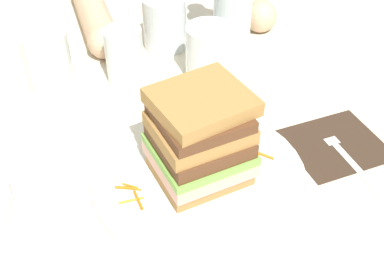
{
  "coord_description": "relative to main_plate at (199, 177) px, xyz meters",
  "views": [
    {
      "loc": [
        -0.17,
        -0.47,
        0.48
      ],
      "look_at": [
        -0.02,
        0.0,
        0.06
      ],
      "focal_mm": 46.06,
      "sensor_mm": 36.0,
      "label": 1
    }
  ],
  "objects": [
    {
      "name": "ground_plane",
      "position": [
        0.02,
        0.03,
        -0.01
      ],
      "size": [
        3.0,
        3.0,
        0.0
      ],
      "primitive_type": "plane",
      "color": "beige"
    },
    {
      "name": "main_plate",
      "position": [
        0.0,
        0.0,
        0.0
      ],
      "size": [
        0.29,
        0.29,
        0.02
      ],
      "primitive_type": "cylinder",
      "color": "white",
      "rests_on": "ground_plane"
    },
    {
      "name": "sandwich",
      "position": [
        0.0,
        0.0,
        0.07
      ],
      "size": [
        0.13,
        0.13,
        0.13
      ],
      "color": "#A87A42",
      "rests_on": "main_plate"
    },
    {
      "name": "carrot_shred_0",
      "position": [
        -0.1,
        -0.02,
        0.01
      ],
      "size": [
        0.03,
        0.0,
        0.0
      ],
      "primitive_type": "cylinder",
      "rotation": [
        0.0,
        1.57,
        3.12
      ],
      "color": "orange",
      "rests_on": "main_plate"
    },
    {
      "name": "carrot_shred_1",
      "position": [
        -0.09,
        0.0,
        0.01
      ],
      "size": [
        0.02,
        0.01,
        0.0
      ],
      "primitive_type": "cylinder",
      "rotation": [
        0.0,
        1.57,
        5.72
      ],
      "color": "orange",
      "rests_on": "main_plate"
    },
    {
      "name": "carrot_shred_2",
      "position": [
        -0.09,
        0.01,
        0.01
      ],
      "size": [
        0.02,
        0.02,
        0.0
      ],
      "primitive_type": "cylinder",
      "rotation": [
        0.0,
        1.57,
        2.47
      ],
      "color": "orange",
      "rests_on": "main_plate"
    },
    {
      "name": "carrot_shred_3",
      "position": [
        -0.1,
        0.0,
        0.01
      ],
      "size": [
        0.03,
        0.01,
        0.0
      ],
      "primitive_type": "cylinder",
      "rotation": [
        0.0,
        1.57,
        2.72
      ],
      "color": "orange",
      "rests_on": "main_plate"
    },
    {
      "name": "carrot_shred_4",
      "position": [
        -0.09,
        -0.02,
        0.01
      ],
      "size": [
        0.01,
        0.03,
        0.0
      ],
      "primitive_type": "cylinder",
      "rotation": [
        0.0,
        1.57,
        4.78
      ],
      "color": "orange",
      "rests_on": "main_plate"
    },
    {
      "name": "carrot_shred_5",
      "position": [
        0.06,
        0.03,
        0.01
      ],
      "size": [
        0.02,
        0.02,
        0.0
      ],
      "primitive_type": "cylinder",
      "rotation": [
        0.0,
        1.57,
        0.69
      ],
      "color": "orange",
      "rests_on": "main_plate"
    },
    {
      "name": "carrot_shred_6",
      "position": [
        0.08,
        -0.0,
        0.01
      ],
      "size": [
        0.02,
        0.02,
        0.0
      ],
      "primitive_type": "cylinder",
      "rotation": [
        0.0,
        1.57,
        1.02
      ],
      "color": "orange",
      "rests_on": "main_plate"
    },
    {
      "name": "carrot_shred_7",
      "position": [
        0.1,
        0.0,
        0.01
      ],
      "size": [
        0.02,
        0.02,
        0.0
      ],
      "primitive_type": "cylinder",
      "rotation": [
        0.0,
        1.57,
        5.43
      ],
      "color": "orange",
      "rests_on": "main_plate"
    },
    {
      "name": "carrot_shred_8",
      "position": [
        0.07,
        -0.0,
        0.01
      ],
      "size": [
        0.01,
        0.02,
        0.0
      ],
      "primitive_type": "cylinder",
      "rotation": [
        0.0,
        1.57,
        4.95
      ],
      "color": "orange",
      "rests_on": "main_plate"
    },
    {
      "name": "carrot_shred_9",
      "position": [
        0.08,
        -0.01,
        0.01
      ],
      "size": [
        0.02,
        0.01,
        0.0
      ],
      "primitive_type": "cylinder",
      "rotation": [
        0.0,
        1.57,
        0.58
      ],
      "color": "orange",
      "rests_on": "main_plate"
    },
    {
      "name": "napkin_dark",
      "position": [
        0.21,
        0.01,
        -0.01
      ],
      "size": [
        0.14,
        0.13,
        0.0
      ],
      "primitive_type": "cube",
      "rotation": [
        0.0,
        0.0,
        0.07
      ],
      "color": "#38281E",
      "rests_on": "ground_plane"
    },
    {
      "name": "fork",
      "position": [
        0.22,
        -0.02,
        -0.0
      ],
      "size": [
        0.02,
        0.17,
        0.0
      ],
      "color": "silver",
      "rests_on": "napkin_dark"
    },
    {
      "name": "knife",
      "position": [
        -0.17,
        0.0,
        -0.01
      ],
      "size": [
        0.04,
        0.2,
        0.0
      ],
      "color": "silver",
      "rests_on": "ground_plane"
    },
    {
      "name": "juice_glass",
      "position": [
        0.1,
        0.24,
        0.03
      ],
      "size": [
        0.08,
        0.08,
        0.09
      ],
      "color": "white",
      "rests_on": "ground_plane"
    },
    {
      "name": "empty_tumbler_0",
      "position": [
        -0.16,
        0.29,
        0.04
      ],
      "size": [
        0.08,
        0.08,
        0.1
      ],
      "primitive_type": "cylinder",
      "color": "silver",
      "rests_on": "ground_plane"
    },
    {
      "name": "empty_tumbler_1",
      "position": [
        0.06,
        0.36,
        0.04
      ],
      "size": [
        0.08,
        0.08,
        0.1
      ],
      "primitive_type": "cylinder",
      "color": "silver",
      "rests_on": "ground_plane"
    },
    {
      "name": "empty_tumbler_2",
      "position": [
        -0.04,
        0.27,
        0.04
      ],
      "size": [
        0.06,
        0.06,
        0.1
      ],
      "primitive_type": "cylinder",
      "color": "silver",
      "rests_on": "ground_plane"
    }
  ]
}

